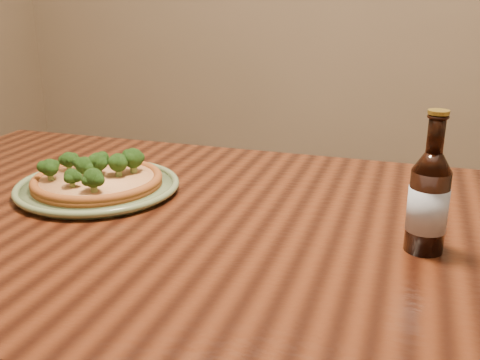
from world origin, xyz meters
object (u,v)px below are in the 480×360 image
(table, at_px, (231,267))
(plate, at_px, (98,186))
(pizza, at_px, (97,178))
(beer_bottle, at_px, (428,201))

(table, height_order, plate, plate)
(table, xyz_separation_m, plate, (-0.30, 0.06, 0.10))
(pizza, bearing_deg, table, -11.27)
(plate, height_order, pizza, pizza)
(table, distance_m, plate, 0.33)
(table, relative_size, pizza, 6.15)
(pizza, height_order, beer_bottle, beer_bottle)
(plate, bearing_deg, beer_bottle, -7.27)
(table, bearing_deg, plate, 168.69)
(pizza, distance_m, beer_bottle, 0.64)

